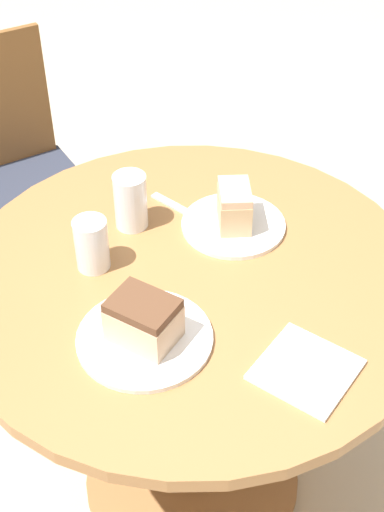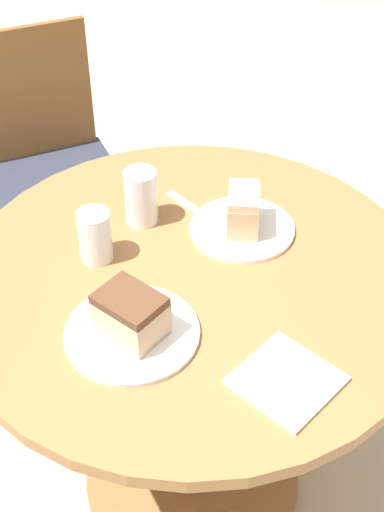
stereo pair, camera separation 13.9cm
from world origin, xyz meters
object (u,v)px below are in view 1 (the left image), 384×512
chair (4,187)px  plate_near (233,225)px  glass_water (92,246)px  cake_slice_near (234,206)px  plate_far (145,338)px  glass_lemonade (131,204)px  cake_slice_far (144,320)px

chair → plate_near: size_ratio=3.88×
glass_water → plate_near: bearing=-16.7°
plate_near → cake_slice_near: cake_slice_near is taller
plate_far → glass_lemonade: size_ratio=1.98×
cake_slice_far → glass_lemonade: size_ratio=1.11×
cake_slice_far → chair: bearing=78.2°
cake_slice_far → glass_water: bearing=78.5°
plate_near → glass_lemonade: 0.22m
glass_water → cake_slice_far: bearing=-101.5°
plate_near → glass_lemonade: (-0.16, 0.15, 0.05)m
plate_near → cake_slice_far: cake_slice_far is taller
chair → cake_slice_far: chair is taller
plate_near → cake_slice_near: 0.05m
glass_lemonade → cake_slice_near: bearing=-42.9°
chair → glass_lemonade: size_ratio=6.97×
chair → plate_near: 0.89m
plate_far → cake_slice_near: cake_slice_near is taller
cake_slice_far → glass_water: size_ratio=1.25×
cake_slice_far → glass_lemonade: glass_lemonade is taller
plate_far → glass_lemonade: (0.19, 0.28, 0.05)m
plate_near → plate_far: same height
chair → glass_water: bearing=-92.9°
chair → plate_far: 1.03m
plate_near → cake_slice_far: bearing=-158.3°
plate_far → cake_slice_far: cake_slice_far is taller
chair → glass_water: chair is taller
plate_far → glass_water: (0.05, 0.23, 0.04)m
plate_near → plate_far: (-0.35, -0.14, 0.00)m
cake_slice_far → glass_lemonade: bearing=56.8°
cake_slice_near → glass_water: (-0.30, 0.09, -0.01)m
chair → plate_near: (0.14, -0.83, 0.28)m
chair → plate_far: chair is taller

